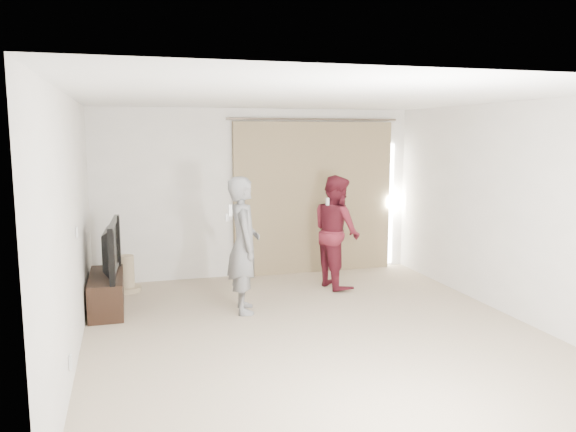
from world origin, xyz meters
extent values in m
plane|color=tan|center=(0.00, 0.00, 0.00)|extent=(5.50, 5.50, 0.00)
cube|color=white|center=(0.00, 2.75, 1.30)|extent=(5.00, 0.04, 2.60)
cube|color=white|center=(-2.50, 0.00, 1.30)|extent=(0.04, 5.50, 2.60)
cube|color=silver|center=(-2.48, 0.40, 1.20)|extent=(0.02, 0.08, 0.12)
cube|color=silver|center=(-2.48, -0.90, 0.30)|extent=(0.02, 0.08, 0.12)
cube|color=white|center=(0.00, 0.00, 2.60)|extent=(5.00, 5.50, 0.01)
cube|color=#8E7E57|center=(0.90, 2.68, 1.20)|extent=(2.60, 0.10, 2.40)
cylinder|color=#68584B|center=(0.90, 2.68, 2.44)|extent=(2.80, 0.03, 0.03)
cube|color=white|center=(2.26, 2.72, 1.05)|extent=(0.08, 0.04, 2.00)
cube|color=black|center=(-2.27, 1.49, 0.23)|extent=(0.41, 1.18, 0.45)
imported|color=black|center=(-2.27, 1.49, 0.80)|extent=(0.22, 1.20, 0.68)
cylinder|color=tan|center=(-2.02, 2.31, 0.03)|extent=(0.39, 0.39, 0.06)
cylinder|color=tan|center=(-2.02, 2.31, 0.29)|extent=(0.21, 0.21, 0.45)
imported|color=slate|center=(-0.60, 0.96, 0.85)|extent=(0.46, 0.65, 1.70)
cube|color=silver|center=(-0.78, 0.86, 1.30)|extent=(0.04, 0.04, 0.14)
cube|color=silver|center=(-0.78, 1.08, 1.19)|extent=(0.05, 0.05, 0.09)
imported|color=#571520|center=(0.93, 1.74, 0.82)|extent=(0.73, 0.87, 1.63)
cube|color=silver|center=(0.75, 1.64, 1.25)|extent=(0.04, 0.04, 0.14)
cube|color=silver|center=(0.75, 1.86, 1.14)|extent=(0.05, 0.05, 0.09)
camera|label=1|loc=(-1.97, -5.75, 2.21)|focal=35.00mm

